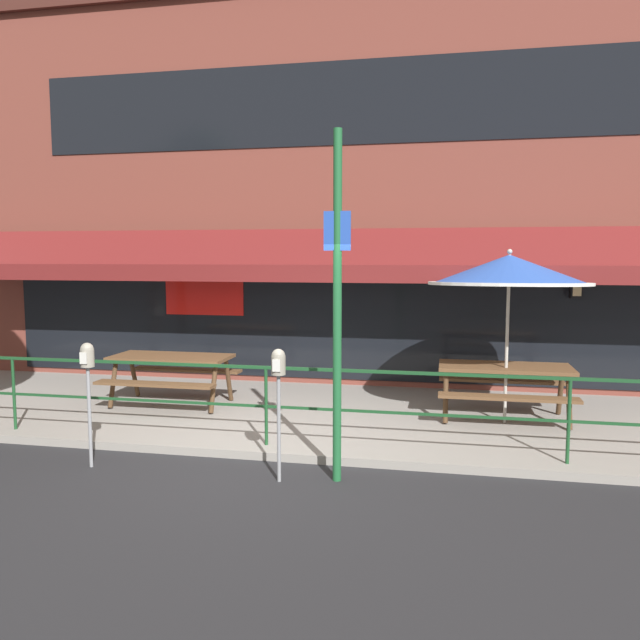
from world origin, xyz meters
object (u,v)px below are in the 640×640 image
patio_umbrella_centre (509,271)px  street_sign_pole (337,304)px  picnic_table_left (171,366)px  parking_meter_far (278,375)px  parking_meter_near (88,367)px  picnic_table_centre (505,377)px

patio_umbrella_centre → street_sign_pole: 3.07m
patio_umbrella_centre → street_sign_pole: (-1.92, -2.38, -0.29)m
picnic_table_left → parking_meter_far: 3.56m
parking_meter_near → street_sign_pole: bearing=2.7°
picnic_table_left → parking_meter_far: size_ratio=1.27×
picnic_table_centre → parking_meter_far: bearing=-133.0°
picnic_table_centre → parking_meter_near: (-4.73, -2.68, 0.44)m
street_sign_pole → parking_meter_far: bearing=-165.6°
picnic_table_left → street_sign_pole: (3.00, -2.43, 1.18)m
picnic_table_centre → street_sign_pole: 3.41m
picnic_table_left → patio_umbrella_centre: 5.14m
parking_meter_far → street_sign_pole: (0.59, 0.15, 0.74)m
picnic_table_centre → patio_umbrella_centre: 1.48m
picnic_table_centre → patio_umbrella_centre: size_ratio=0.76×
picnic_table_left → picnic_table_centre: same height
picnic_table_centre → patio_umbrella_centre: (0.00, -0.17, 1.47)m
patio_umbrella_centre → parking_meter_far: bearing=-134.9°
patio_umbrella_centre → parking_meter_far: size_ratio=1.67×
picnic_table_centre → patio_umbrella_centre: patio_umbrella_centre is taller
parking_meter_near → parking_meter_far: bearing=-0.5°
picnic_table_centre → parking_meter_far: (-2.52, -2.70, 0.44)m
patio_umbrella_centre → picnic_table_centre: bearing=90.0°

